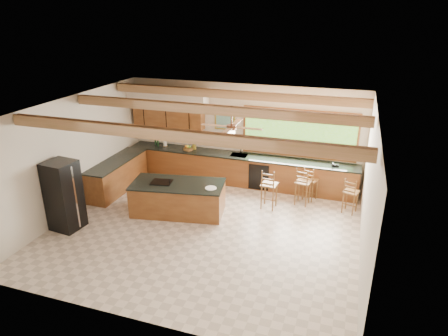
% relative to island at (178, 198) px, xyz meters
% --- Properties ---
extents(ground, '(7.20, 7.20, 0.00)m').
position_rel_island_xyz_m(ground, '(0.97, -0.60, -0.42)').
color(ground, beige).
rests_on(ground, ground).
extents(room_shell, '(7.27, 6.54, 3.02)m').
position_rel_island_xyz_m(room_shell, '(0.80, 0.05, 1.80)').
color(room_shell, beige).
rests_on(room_shell, ground).
extents(counter_run, '(7.12, 3.10, 1.22)m').
position_rel_island_xyz_m(counter_run, '(0.15, 1.92, 0.05)').
color(counter_run, brown).
rests_on(counter_run, ground).
extents(island, '(2.53, 1.51, 0.85)m').
position_rel_island_xyz_m(island, '(0.00, 0.00, 0.00)').
color(island, brown).
rests_on(island, ground).
extents(refrigerator, '(0.73, 0.72, 1.72)m').
position_rel_island_xyz_m(refrigerator, '(-2.25, -1.57, 0.44)').
color(refrigerator, black).
rests_on(refrigerator, ground).
extents(bar_stool_a, '(0.44, 0.44, 1.13)m').
position_rel_island_xyz_m(bar_stool_a, '(2.20, 0.94, 0.25)').
color(bar_stool_a, brown).
rests_on(bar_stool_a, ground).
extents(bar_stool_b, '(0.45, 0.45, 1.08)m').
position_rel_island_xyz_m(bar_stool_b, '(3.02, 1.45, 0.22)').
color(bar_stool_b, brown).
rests_on(bar_stool_b, ground).
extents(bar_stool_c, '(0.45, 0.45, 0.99)m').
position_rel_island_xyz_m(bar_stool_c, '(3.18, 1.80, 0.17)').
color(bar_stool_c, brown).
rests_on(bar_stool_c, ground).
extents(bar_stool_d, '(0.44, 0.44, 0.98)m').
position_rel_island_xyz_m(bar_stool_d, '(4.27, 1.35, 0.17)').
color(bar_stool_d, brown).
rests_on(bar_stool_d, ground).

